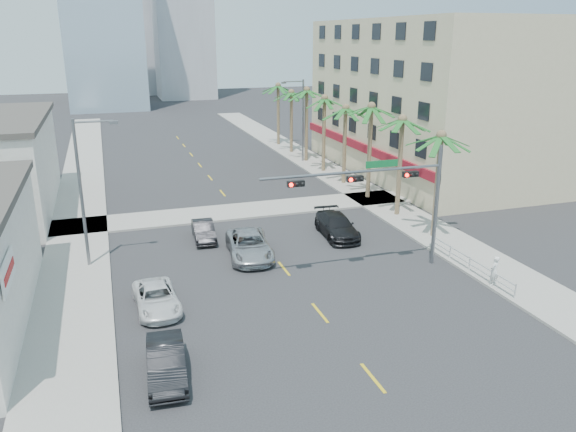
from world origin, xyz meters
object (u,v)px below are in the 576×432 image
object	(u,v)px
traffic_signal_mast	(390,189)
car_parked_mid	(166,362)
car_parked_far	(157,298)
pedestrian	(494,271)
car_lane_center	(249,245)
car_lane_right	(337,226)
car_lane_left	(204,231)

from	to	relation	value
traffic_signal_mast	car_parked_mid	distance (m)	16.22
car_parked_far	pedestrian	xyz separation A→B (m)	(18.13, -3.19, 0.38)
car_parked_mid	car_lane_center	world-z (taller)	car_lane_center
car_parked_mid	car_lane_right	xyz separation A→B (m)	(13.36, 13.68, 0.05)
car_parked_mid	car_lane_right	bearing A→B (deg)	49.69
traffic_signal_mast	pedestrian	distance (m)	7.35
car_lane_center	car_lane_left	bearing A→B (deg)	125.06
car_parked_far	car_lane_right	distance (m)	15.06
car_lane_right	car_lane_center	bearing A→B (deg)	-160.43
car_parked_far	pedestrian	world-z (taller)	pedestrian
car_parked_mid	car_parked_far	bearing A→B (deg)	91.93
car_lane_left	pedestrian	distance (m)	18.96
car_parked_mid	car_lane_left	bearing A→B (deg)	78.67
car_lane_center	car_lane_right	bearing A→B (deg)	21.77
car_lane_center	car_lane_right	xyz separation A→B (m)	(6.80, 1.85, -0.02)
car_parked_far	pedestrian	bearing A→B (deg)	-12.59
car_lane_center	car_lane_right	distance (m)	7.05
traffic_signal_mast	car_lane_center	bearing A→B (deg)	147.89
car_lane_left	traffic_signal_mast	bearing A→B (deg)	-38.73
traffic_signal_mast	car_lane_center	distance (m)	9.61
traffic_signal_mast	car_lane_left	xyz separation A→B (m)	(-9.49, 8.63, -4.41)
car_parked_far	car_lane_left	xyz separation A→B (m)	(4.13, 9.58, 0.02)
traffic_signal_mast	car_lane_right	xyz separation A→B (m)	(-0.49, 6.43, -4.30)
car_lane_right	pedestrian	distance (m)	11.70
car_parked_mid	car_parked_far	xyz separation A→B (m)	(0.23, 6.30, -0.09)
car_lane_left	car_lane_center	bearing A→B (deg)	-57.92
traffic_signal_mast	car_lane_left	distance (m)	13.56
traffic_signal_mast	car_lane_left	bearing A→B (deg)	137.73
traffic_signal_mast	car_lane_right	distance (m)	7.75
car_parked_mid	traffic_signal_mast	bearing A→B (deg)	31.66
car_lane_right	pedestrian	xyz separation A→B (m)	(5.00, -10.57, 0.25)
car_parked_mid	car_parked_far	size ratio (longest dim) A/B	0.96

